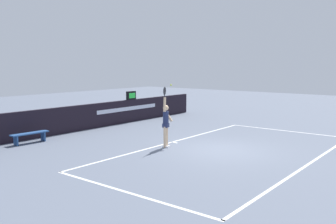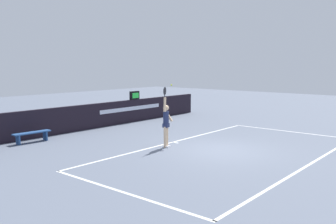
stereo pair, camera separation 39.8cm
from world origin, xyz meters
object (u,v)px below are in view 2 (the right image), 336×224
object	(u,v)px
tennis_player	(166,122)
courtside_bench_near	(32,134)
tennis_ball	(171,85)
speed_display	(135,95)

from	to	relation	value
tennis_player	courtside_bench_near	world-z (taller)	tennis_player
tennis_ball	courtside_bench_near	bearing A→B (deg)	123.35
speed_display	tennis_ball	distance (m)	7.00
speed_display	courtside_bench_near	bearing A→B (deg)	-173.85
speed_display	tennis_ball	size ratio (longest dim) A/B	9.21
tennis_ball	courtside_bench_near	size ratio (longest dim) A/B	0.04
speed_display	tennis_ball	bearing A→B (deg)	-122.39
tennis_player	tennis_ball	size ratio (longest dim) A/B	35.05
speed_display	tennis_player	world-z (taller)	tennis_player
courtside_bench_near	tennis_ball	bearing A→B (deg)	-56.65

